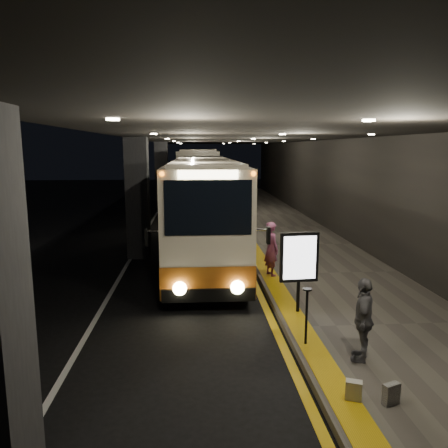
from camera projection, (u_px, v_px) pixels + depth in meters
name	position (u px, v px, depth m)	size (l,w,h in m)	color
ground	(176.00, 290.00, 12.49)	(90.00, 90.00, 0.00)	black
lane_line_white	(135.00, 250.00, 17.28)	(0.12, 50.00, 0.01)	silver
kerb_stripe_yellow	(239.00, 249.00, 17.56)	(0.18, 50.00, 0.01)	gold
sidewalk	(298.00, 246.00, 17.71)	(4.50, 50.00, 0.15)	#514C44
tactile_strip	(252.00, 245.00, 17.57)	(0.50, 50.00, 0.01)	gold
terminal_wall	(356.00, 174.00, 17.36)	(0.10, 50.00, 6.00)	black
support_columns	(138.00, 198.00, 15.95)	(0.80, 24.80, 4.40)	black
canopy	(244.00, 132.00, 16.78)	(9.00, 50.00, 0.40)	black
coach_main	(203.00, 213.00, 15.76)	(2.35, 11.32, 3.51)	beige
coach_second	(201.00, 179.00, 31.15)	(3.11, 12.25, 3.82)	beige
passenger_boarding	(271.00, 249.00, 13.26)	(0.61, 0.40, 1.67)	#A54D7B
passenger_waiting_grey	(363.00, 319.00, 7.94)	(0.91, 0.47, 1.56)	#49474C
bag_polka	(391.00, 394.00, 6.63)	(0.27, 0.12, 0.33)	black
bag_plain	(354.00, 390.00, 6.74)	(0.25, 0.15, 0.31)	beige
info_sign	(299.00, 259.00, 10.18)	(0.92, 0.18, 1.93)	black
stanchion_post	(306.00, 317.00, 8.59)	(0.05, 0.05, 1.14)	black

